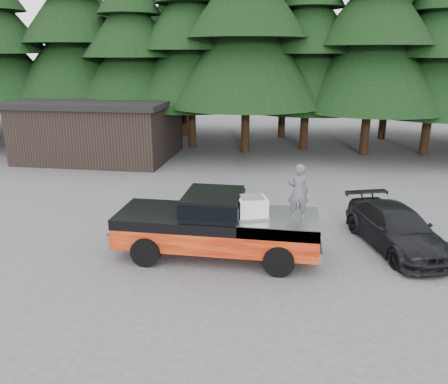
# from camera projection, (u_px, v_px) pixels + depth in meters

# --- Properties ---
(ground) EXTENTS (120.00, 120.00, 0.00)m
(ground) POSITION_uv_depth(u_px,v_px,m) (224.00, 259.00, 12.70)
(ground) COLOR #474749
(ground) RESTS_ON ground
(pickup_truck) EXTENTS (6.00, 2.04, 1.33)m
(pickup_truck) POSITION_uv_depth(u_px,v_px,m) (217.00, 234.00, 12.79)
(pickup_truck) COLOR #EF591F
(pickup_truck) RESTS_ON ground
(truck_cab) EXTENTS (1.66, 1.90, 0.59)m
(truck_cab) POSITION_uv_depth(u_px,v_px,m) (213.00, 203.00, 12.52)
(truck_cab) COLOR black
(truck_cab) RESTS_ON pickup_truck
(air_compressor) EXTENTS (0.98, 0.90, 0.55)m
(air_compressor) POSITION_uv_depth(u_px,v_px,m) (252.00, 208.00, 12.19)
(air_compressor) COLOR silver
(air_compressor) RESTS_ON pickup_truck
(man_on_bed) EXTENTS (0.59, 0.41, 1.58)m
(man_on_bed) POSITION_uv_depth(u_px,v_px,m) (298.00, 192.00, 11.91)
(man_on_bed) COLOR #4C4B52
(man_on_bed) RESTS_ON pickup_truck
(parked_car) EXTENTS (3.04, 4.65, 1.25)m
(parked_car) POSITION_uv_depth(u_px,v_px,m) (396.00, 228.00, 13.33)
(parked_car) COLOR black
(parked_car) RESTS_ON ground
(utility_building) EXTENTS (8.40, 6.40, 3.30)m
(utility_building) POSITION_uv_depth(u_px,v_px,m) (101.00, 128.00, 24.84)
(utility_building) COLOR black
(utility_building) RESTS_ON ground
(treeline) EXTENTS (60.15, 16.05, 17.50)m
(treeline) POSITION_uv_depth(u_px,v_px,m) (275.00, 19.00, 26.49)
(treeline) COLOR black
(treeline) RESTS_ON ground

